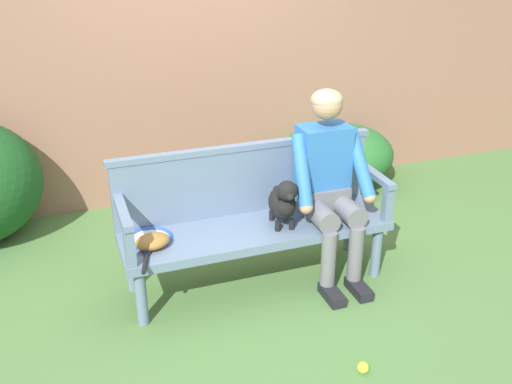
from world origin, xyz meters
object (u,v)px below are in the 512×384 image
Objects in this scene: person_seated at (328,179)px; baseball_glove at (153,241)px; tennis_racket at (149,240)px; dog_on_bench at (283,202)px; garden_bench at (256,233)px; tennis_ball at (363,367)px.

baseball_glove is at bearing -178.19° from person_seated.
person_seated is at bearing -2.19° from tennis_racket.
dog_on_bench is at bearing -13.65° from baseball_glove.
dog_on_bench is 0.90m from tennis_racket.
person_seated is (0.51, -0.02, 0.33)m from garden_bench.
dog_on_bench is (0.17, -0.07, 0.24)m from garden_bench.
garden_bench is at bearing 158.34° from dog_on_bench.
person_seated reaches higher than baseball_glove.
dog_on_bench reaches higher than baseball_glove.
garden_bench is 0.30m from dog_on_bench.
tennis_racket is at bearing 131.73° from tennis_ball.
tennis_ball is at bearing -84.60° from dog_on_bench.
tennis_ball is (-0.25, -1.04, -0.68)m from person_seated.
garden_bench is 3.09× the size of tennis_racket.
garden_bench is 0.71m from baseball_glove.
baseball_glove reaches higher than garden_bench.
dog_on_bench is at bearing 95.40° from tennis_ball.
garden_bench reaches higher than tennis_ball.
baseball_glove is at bearing -175.64° from garden_bench.
tennis_racket is 0.09m from baseball_glove.
tennis_racket reaches higher than tennis_ball.
person_seated is 1.26m from tennis_ball.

